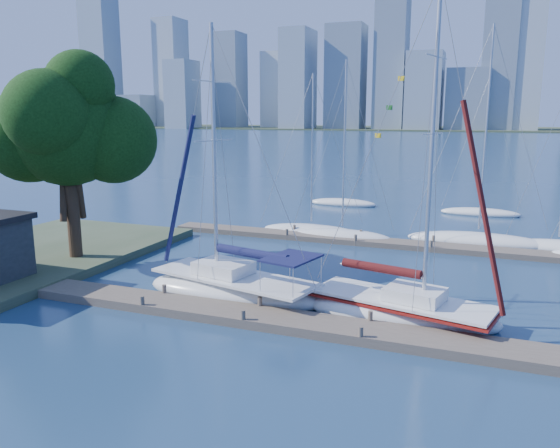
% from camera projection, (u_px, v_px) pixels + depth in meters
% --- Properties ---
extents(ground, '(700.00, 700.00, 0.00)m').
position_uv_depth(ground, '(252.00, 321.00, 23.74)').
color(ground, navy).
rests_on(ground, ground).
extents(near_dock, '(26.00, 2.00, 0.40)m').
position_uv_depth(near_dock, '(252.00, 317.00, 23.70)').
color(near_dock, brown).
rests_on(near_dock, ground).
extents(far_dock, '(30.00, 1.80, 0.36)m').
position_uv_depth(far_dock, '(372.00, 242.00, 37.64)').
color(far_dock, brown).
rests_on(far_dock, ground).
extents(shore, '(12.00, 22.00, 0.50)m').
position_uv_depth(shore, '(11.00, 261.00, 32.41)').
color(shore, '#38472D').
rests_on(shore, ground).
extents(far_shore, '(800.00, 100.00, 1.50)m').
position_uv_depth(far_shore, '(475.00, 130.00, 316.53)').
color(far_shore, '#38472D').
rests_on(far_shore, ground).
extents(tree, '(9.27, 8.45, 12.28)m').
position_uv_depth(tree, '(67.00, 124.00, 31.04)').
color(tree, black).
rests_on(tree, ground).
extents(sailboat_navy, '(9.69, 5.01, 13.59)m').
position_uv_depth(sailboat_navy, '(234.00, 278.00, 26.64)').
color(sailboat_navy, white).
rests_on(sailboat_navy, ground).
extents(sailboat_maroon, '(8.80, 4.57, 14.46)m').
position_uv_depth(sailboat_maroon, '(402.00, 294.00, 23.68)').
color(sailboat_maroon, white).
rests_on(sailboat_maroon, ground).
extents(bg_boat_1, '(7.91, 4.47, 12.03)m').
position_uv_depth(bg_boat_1, '(311.00, 231.00, 40.86)').
color(bg_boat_1, white).
rests_on(bg_boat_1, ground).
extents(bg_boat_2, '(7.37, 2.90, 12.81)m').
position_uv_depth(bg_boat_2, '(342.00, 236.00, 39.20)').
color(bg_boat_2, white).
rests_on(bg_boat_2, ground).
extents(bg_boat_3, '(9.78, 5.92, 14.89)m').
position_uv_depth(bg_boat_3, '(478.00, 241.00, 37.50)').
color(bg_boat_3, white).
rests_on(bg_boat_3, ground).
extents(bg_boat_4, '(6.57, 2.53, 11.71)m').
position_uv_depth(bg_boat_4, '(558.00, 247.00, 35.92)').
color(bg_boat_4, white).
rests_on(bg_boat_4, ground).
extents(bg_boat_6, '(6.92, 3.73, 11.69)m').
position_uv_depth(bg_boat_6, '(343.00, 203.00, 53.89)').
color(bg_boat_6, white).
rests_on(bg_boat_6, ground).
extents(bg_boat_7, '(7.07, 3.66, 12.45)m').
position_uv_depth(bg_boat_7, '(480.00, 212.00, 48.57)').
color(bg_boat_7, white).
rests_on(bg_boat_7, ground).
extents(skyline, '(502.98, 51.31, 123.34)m').
position_uv_depth(skyline, '(504.00, 61.00, 278.38)').
color(skyline, gray).
rests_on(skyline, ground).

